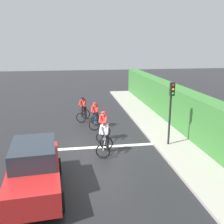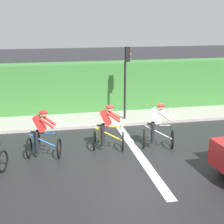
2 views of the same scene
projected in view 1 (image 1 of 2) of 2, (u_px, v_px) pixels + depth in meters
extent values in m
plane|color=black|center=(100.00, 145.00, 13.49)|extent=(80.00, 80.00, 0.00)
cube|color=#9E998E|center=(163.00, 128.00, 16.02)|extent=(2.80, 25.83, 0.12)
cube|color=tan|center=(177.00, 124.00, 16.09)|extent=(0.44, 25.83, 0.57)
cube|color=#387533|center=(183.00, 109.00, 15.90)|extent=(1.10, 25.83, 2.45)
cube|color=silver|center=(100.00, 147.00, 13.27)|extent=(7.00, 0.30, 0.01)
torus|color=black|center=(81.00, 118.00, 17.32)|extent=(0.66, 0.29, 0.68)
torus|color=black|center=(85.00, 114.00, 18.28)|extent=(0.66, 0.29, 0.68)
cylinder|color=black|center=(83.00, 112.00, 17.74)|extent=(0.38, 0.94, 0.51)
cylinder|color=black|center=(84.00, 111.00, 18.02)|extent=(0.04, 0.04, 0.55)
cylinder|color=black|center=(83.00, 108.00, 17.62)|extent=(0.28, 0.69, 0.04)
cube|color=black|center=(84.00, 107.00, 17.94)|extent=(0.17, 0.24, 0.04)
cylinder|color=black|center=(81.00, 110.00, 17.29)|extent=(0.41, 0.17, 0.03)
cube|color=red|center=(83.00, 103.00, 17.67)|extent=(0.42, 0.49, 0.57)
sphere|color=#9E7051|center=(83.00, 99.00, 17.45)|extent=(0.20, 0.20, 0.20)
ellipsoid|color=black|center=(83.00, 98.00, 17.43)|extent=(0.32, 0.34, 0.14)
cylinder|color=black|center=(86.00, 112.00, 17.91)|extent=(0.12, 0.12, 0.74)
cylinder|color=black|center=(82.00, 112.00, 17.96)|extent=(0.12, 0.12, 0.74)
cylinder|color=red|center=(84.00, 103.00, 17.36)|extent=(0.25, 0.48, 0.37)
cylinder|color=red|center=(80.00, 103.00, 17.42)|extent=(0.25, 0.48, 0.37)
torus|color=black|center=(94.00, 125.00, 15.76)|extent=(0.68, 0.21, 0.68)
torus|color=black|center=(96.00, 120.00, 16.74)|extent=(0.68, 0.21, 0.68)
cylinder|color=#1E59B2|center=(95.00, 119.00, 16.19)|extent=(0.26, 0.97, 0.51)
cylinder|color=#1E59B2|center=(96.00, 117.00, 16.48)|extent=(0.04, 0.04, 0.55)
cylinder|color=#1E59B2|center=(95.00, 115.00, 16.07)|extent=(0.20, 0.71, 0.04)
cube|color=black|center=(96.00, 113.00, 16.40)|extent=(0.15, 0.24, 0.04)
cylinder|color=black|center=(94.00, 117.00, 15.73)|extent=(0.42, 0.12, 0.03)
cube|color=red|center=(95.00, 109.00, 16.13)|extent=(0.38, 0.47, 0.57)
sphere|color=tan|center=(95.00, 105.00, 15.90)|extent=(0.20, 0.20, 0.20)
ellipsoid|color=red|center=(95.00, 103.00, 15.88)|extent=(0.30, 0.33, 0.14)
cylinder|color=black|center=(97.00, 118.00, 16.38)|extent=(0.12, 0.12, 0.74)
cylinder|color=black|center=(94.00, 118.00, 16.40)|extent=(0.12, 0.12, 0.74)
cylinder|color=red|center=(97.00, 109.00, 15.83)|extent=(0.19, 0.49, 0.37)
cylinder|color=red|center=(92.00, 109.00, 15.85)|extent=(0.19, 0.49, 0.37)
torus|color=black|center=(102.00, 138.00, 13.64)|extent=(0.67, 0.22, 0.68)
torus|color=black|center=(104.00, 131.00, 14.62)|extent=(0.67, 0.22, 0.68)
cylinder|color=gold|center=(103.00, 130.00, 14.06)|extent=(0.28, 0.97, 0.51)
cylinder|color=gold|center=(104.00, 128.00, 14.35)|extent=(0.04, 0.04, 0.55)
cylinder|color=gold|center=(103.00, 126.00, 13.94)|extent=(0.21, 0.70, 0.04)
cube|color=black|center=(104.00, 123.00, 14.27)|extent=(0.15, 0.24, 0.04)
cylinder|color=black|center=(102.00, 128.00, 13.61)|extent=(0.42, 0.13, 0.03)
cube|color=red|center=(104.00, 119.00, 14.00)|extent=(0.39, 0.47, 0.57)
sphere|color=beige|center=(103.00, 114.00, 13.77)|extent=(0.20, 0.20, 0.20)
ellipsoid|color=red|center=(103.00, 113.00, 13.76)|extent=(0.30, 0.33, 0.14)
cylinder|color=black|center=(106.00, 129.00, 14.25)|extent=(0.12, 0.12, 0.74)
cylinder|color=black|center=(102.00, 129.00, 14.27)|extent=(0.12, 0.12, 0.74)
cylinder|color=red|center=(106.00, 119.00, 13.70)|extent=(0.20, 0.49, 0.37)
cylinder|color=red|center=(100.00, 119.00, 13.73)|extent=(0.20, 0.49, 0.37)
torus|color=black|center=(103.00, 151.00, 11.90)|extent=(0.67, 0.25, 0.68)
torus|color=black|center=(106.00, 143.00, 12.88)|extent=(0.67, 0.25, 0.68)
cylinder|color=silver|center=(105.00, 142.00, 12.33)|extent=(0.32, 0.96, 0.51)
cylinder|color=silver|center=(106.00, 139.00, 12.61)|extent=(0.04, 0.04, 0.55)
cylinder|color=silver|center=(104.00, 137.00, 12.21)|extent=(0.24, 0.70, 0.04)
cube|color=black|center=(105.00, 134.00, 12.54)|extent=(0.16, 0.24, 0.04)
cylinder|color=black|center=(103.00, 140.00, 11.87)|extent=(0.41, 0.15, 0.03)
cube|color=white|center=(105.00, 129.00, 12.26)|extent=(0.40, 0.48, 0.57)
sphere|color=tan|center=(104.00, 124.00, 12.04)|extent=(0.20, 0.20, 0.20)
ellipsoid|color=red|center=(104.00, 123.00, 12.02)|extent=(0.31, 0.34, 0.14)
cylinder|color=black|center=(108.00, 141.00, 12.51)|extent=(0.12, 0.12, 0.74)
cylinder|color=black|center=(103.00, 141.00, 12.54)|extent=(0.12, 0.12, 0.74)
cylinder|color=white|center=(107.00, 130.00, 11.96)|extent=(0.22, 0.48, 0.37)
cylinder|color=white|center=(100.00, 130.00, 12.00)|extent=(0.22, 0.48, 0.37)
cube|color=#B21E1E|center=(35.00, 175.00, 9.05)|extent=(2.01, 4.22, 0.80)
cube|color=#262D38|center=(33.00, 153.00, 9.10)|extent=(1.65, 2.24, 0.66)
cylinder|color=black|center=(61.00, 202.00, 8.14)|extent=(0.27, 0.65, 0.64)
cylinder|color=black|center=(5.00, 209.00, 7.77)|extent=(0.27, 0.65, 0.64)
cylinder|color=black|center=(58.00, 166.00, 10.53)|extent=(0.27, 0.65, 0.64)
cylinder|color=black|center=(15.00, 170.00, 10.16)|extent=(0.27, 0.65, 0.64)
cube|color=#EAEACC|center=(50.00, 203.00, 7.25)|extent=(0.29, 0.10, 0.16)
cube|color=#EAEACC|center=(11.00, 209.00, 7.02)|extent=(0.29, 0.10, 0.16)
cylinder|color=black|center=(169.00, 121.00, 13.05)|extent=(0.10, 0.10, 2.70)
cube|color=black|center=(172.00, 89.00, 12.53)|extent=(0.21, 0.21, 0.64)
sphere|color=red|center=(173.00, 85.00, 12.37)|extent=(0.11, 0.11, 0.11)
sphere|color=orange|center=(173.00, 89.00, 12.42)|extent=(0.11, 0.11, 0.11)
sphere|color=green|center=(173.00, 93.00, 12.48)|extent=(0.11, 0.11, 0.11)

